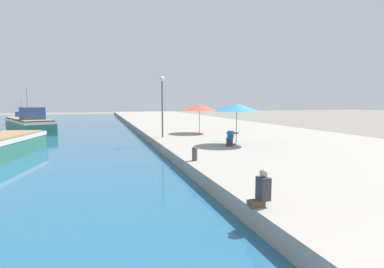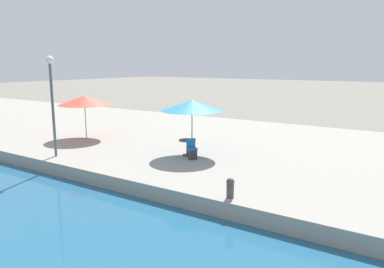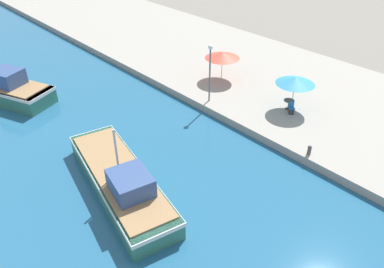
{
  "view_description": "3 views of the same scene",
  "coord_description": "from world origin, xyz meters",
  "px_view_note": "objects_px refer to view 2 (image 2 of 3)",
  "views": [
    {
      "loc": [
        -3.61,
        -0.86,
        3.29
      ],
      "look_at": [
        1.5,
        15.77,
        1.41
      ],
      "focal_mm": 28.0,
      "sensor_mm": 36.0,
      "label": 1
    },
    {
      "loc": [
        -9.69,
        6.7,
        4.83
      ],
      "look_at": [
        4.52,
        16.13,
        1.61
      ],
      "focal_mm": 35.0,
      "sensor_mm": 36.0,
      "label": 2
    },
    {
      "loc": [
        -17.81,
        3.03,
        14.69
      ],
      "look_at": [
        -4.0,
        18.0,
        1.21
      ],
      "focal_mm": 35.0,
      "sensor_mm": 36.0,
      "label": 3
    }
  ],
  "objects_px": {
    "cafe_umbrella_white": "(85,100)",
    "cafe_chair_left": "(192,152)",
    "cafe_umbrella_pink": "(192,105)",
    "lamppost": "(52,89)",
    "mooring_bollard": "(230,187)",
    "cafe_table": "(187,144)"
  },
  "relations": [
    {
      "from": "cafe_umbrella_white",
      "to": "lamppost",
      "type": "distance_m",
      "value": 4.32
    },
    {
      "from": "cafe_table",
      "to": "mooring_bollard",
      "type": "bearing_deg",
      "value": -131.96
    },
    {
      "from": "cafe_table",
      "to": "mooring_bollard",
      "type": "distance_m",
      "value": 5.78
    },
    {
      "from": "cafe_umbrella_pink",
      "to": "cafe_chair_left",
      "type": "distance_m",
      "value": 2.15
    },
    {
      "from": "lamppost",
      "to": "cafe_umbrella_pink",
      "type": "bearing_deg",
      "value": -54.66
    },
    {
      "from": "lamppost",
      "to": "cafe_chair_left",
      "type": "bearing_deg",
      "value": -61.6
    },
    {
      "from": "cafe_umbrella_pink",
      "to": "mooring_bollard",
      "type": "bearing_deg",
      "value": -134.3
    },
    {
      "from": "cafe_table",
      "to": "lamppost",
      "type": "relative_size",
      "value": 0.18
    },
    {
      "from": "cafe_umbrella_white",
      "to": "mooring_bollard",
      "type": "height_order",
      "value": "cafe_umbrella_white"
    },
    {
      "from": "cafe_chair_left",
      "to": "cafe_umbrella_pink",
      "type": "bearing_deg",
      "value": -108.1
    },
    {
      "from": "mooring_bollard",
      "to": "cafe_umbrella_white",
      "type": "bearing_deg",
      "value": 70.5
    },
    {
      "from": "cafe_chair_left",
      "to": "lamppost",
      "type": "height_order",
      "value": "lamppost"
    },
    {
      "from": "cafe_umbrella_white",
      "to": "cafe_chair_left",
      "type": "bearing_deg",
      "value": -94.66
    },
    {
      "from": "cafe_umbrella_white",
      "to": "mooring_bollard",
      "type": "distance_m",
      "value": 12.27
    },
    {
      "from": "cafe_umbrella_white",
      "to": "lamppost",
      "type": "bearing_deg",
      "value": -149.74
    },
    {
      "from": "cafe_chair_left",
      "to": "lamppost",
      "type": "distance_m",
      "value": 6.93
    },
    {
      "from": "cafe_chair_left",
      "to": "cafe_umbrella_white",
      "type": "bearing_deg",
      "value": -57.03
    },
    {
      "from": "cafe_umbrella_pink",
      "to": "cafe_table",
      "type": "distance_m",
      "value": 1.82
    },
    {
      "from": "cafe_chair_left",
      "to": "cafe_table",
      "type": "bearing_deg",
      "value": -90.0
    },
    {
      "from": "cafe_umbrella_pink",
      "to": "cafe_chair_left",
      "type": "relative_size",
      "value": 3.14
    },
    {
      "from": "mooring_bollard",
      "to": "lamppost",
      "type": "relative_size",
      "value": 0.14
    },
    {
      "from": "cafe_umbrella_white",
      "to": "mooring_bollard",
      "type": "bearing_deg",
      "value": -109.5
    }
  ]
}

